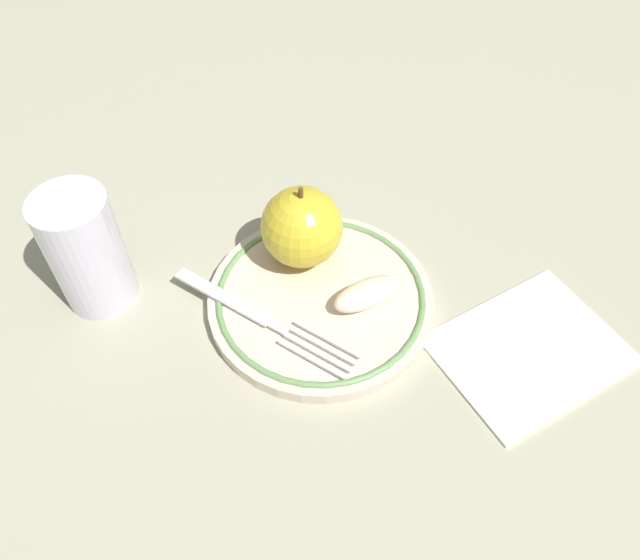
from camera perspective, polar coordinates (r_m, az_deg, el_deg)
The scene contains 7 objects.
ground_plane at distance 0.57m, azimuth 0.19°, elevation -2.70°, with size 2.00×2.00×0.00m, color #A9A78D.
plate at distance 0.57m, azimuth 0.00°, elevation -1.76°, with size 0.20×0.20×0.02m.
apple_red_whole at distance 0.56m, azimuth -1.68°, elevation 4.86°, with size 0.07×0.07×0.08m.
apple_slice_front at distance 0.55m, azimuth 4.30°, elevation -1.26°, with size 0.06×0.03×0.02m, color #F9DDC3.
fork at distance 0.55m, azimuth -5.90°, elevation -3.17°, with size 0.15×0.14×0.00m.
drinking_glass at distance 0.57m, azimuth -20.57°, elevation 2.47°, with size 0.06×0.06×0.12m, color silver.
napkin_folded at distance 0.57m, azimuth 18.61°, elevation -6.00°, with size 0.12×0.15×0.01m, color white.
Camera 1 is at (0.33, -0.08, 0.46)m, focal length 35.00 mm.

